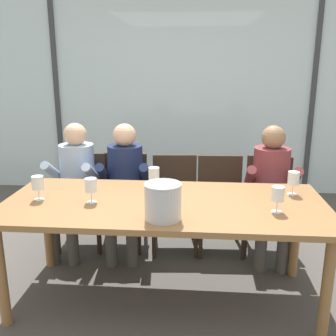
{
  "coord_description": "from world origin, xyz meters",
  "views": [
    {
      "loc": [
        0.23,
        -2.53,
        1.7
      ],
      "look_at": [
        0.0,
        0.35,
        0.92
      ],
      "focal_mm": 40.97,
      "sensor_mm": 36.0,
      "label": 1
    }
  ],
  "objects_px": {
    "chair_near_curtain": "(83,192)",
    "wine_glass_near_bucket": "(38,184)",
    "chair_center": "(175,195)",
    "person_maroon_top": "(271,184)",
    "dining_table": "(164,211)",
    "chair_near_window_right": "(268,197)",
    "wine_glass_by_right_taster": "(91,186)",
    "wine_glass_spare_empty": "(154,175)",
    "wine_glass_by_left_taster": "(278,195)",
    "ice_bucket_primary": "(163,201)",
    "chair_left_of_center": "(124,192)",
    "person_navy_polo": "(125,181)",
    "wine_glass_center_pour": "(293,179)",
    "chair_right_of_center": "(220,196)",
    "person_pale_blue_shirt": "(75,179)"
  },
  "relations": [
    {
      "from": "chair_near_window_right",
      "to": "wine_glass_near_bucket",
      "type": "height_order",
      "value": "wine_glass_near_bucket"
    },
    {
      "from": "chair_left_of_center",
      "to": "person_navy_polo",
      "type": "distance_m",
      "value": 0.25
    },
    {
      "from": "wine_glass_by_right_taster",
      "to": "wine_glass_spare_empty",
      "type": "bearing_deg",
      "value": 38.61
    },
    {
      "from": "person_maroon_top",
      "to": "wine_glass_by_right_taster",
      "type": "bearing_deg",
      "value": -145.84
    },
    {
      "from": "chair_right_of_center",
      "to": "wine_glass_by_right_taster",
      "type": "distance_m",
      "value": 1.41
    },
    {
      "from": "chair_right_of_center",
      "to": "wine_glass_center_pour",
      "type": "relative_size",
      "value": 4.98
    },
    {
      "from": "chair_center",
      "to": "chair_near_window_right",
      "type": "relative_size",
      "value": 1.0
    },
    {
      "from": "dining_table",
      "to": "chair_near_window_right",
      "type": "relative_size",
      "value": 2.62
    },
    {
      "from": "dining_table",
      "to": "chair_right_of_center",
      "type": "bearing_deg",
      "value": 63.83
    },
    {
      "from": "chair_near_window_right",
      "to": "chair_center",
      "type": "bearing_deg",
      "value": -171.98
    },
    {
      "from": "person_pale_blue_shirt",
      "to": "wine_glass_center_pour",
      "type": "xyz_separation_m",
      "value": [
        1.83,
        -0.54,
        0.21
      ]
    },
    {
      "from": "chair_center",
      "to": "person_maroon_top",
      "type": "height_order",
      "value": "person_maroon_top"
    },
    {
      "from": "chair_near_window_right",
      "to": "wine_glass_by_left_taster",
      "type": "relative_size",
      "value": 4.98
    },
    {
      "from": "person_navy_polo",
      "to": "person_maroon_top",
      "type": "height_order",
      "value": "same"
    },
    {
      "from": "person_navy_polo",
      "to": "ice_bucket_primary",
      "type": "distance_m",
      "value": 1.19
    },
    {
      "from": "wine_glass_spare_empty",
      "to": "wine_glass_by_right_taster",
      "type": "bearing_deg",
      "value": -141.39
    },
    {
      "from": "wine_glass_center_pour",
      "to": "wine_glass_spare_empty",
      "type": "height_order",
      "value": "same"
    },
    {
      "from": "dining_table",
      "to": "wine_glass_near_bucket",
      "type": "height_order",
      "value": "wine_glass_near_bucket"
    },
    {
      "from": "wine_glass_by_left_taster",
      "to": "wine_glass_by_right_taster",
      "type": "distance_m",
      "value": 1.26
    },
    {
      "from": "chair_right_of_center",
      "to": "wine_glass_center_pour",
      "type": "bearing_deg",
      "value": -57.07
    },
    {
      "from": "chair_left_of_center",
      "to": "chair_center",
      "type": "relative_size",
      "value": 1.0
    },
    {
      "from": "wine_glass_by_left_taster",
      "to": "wine_glass_center_pour",
      "type": "xyz_separation_m",
      "value": [
        0.18,
        0.37,
        0.0
      ]
    },
    {
      "from": "chair_center",
      "to": "ice_bucket_primary",
      "type": "height_order",
      "value": "ice_bucket_primary"
    },
    {
      "from": "dining_table",
      "to": "chair_near_curtain",
      "type": "bearing_deg",
      "value": 133.82
    },
    {
      "from": "chair_center",
      "to": "person_navy_polo",
      "type": "bearing_deg",
      "value": -167.37
    },
    {
      "from": "chair_near_curtain",
      "to": "chair_near_window_right",
      "type": "xyz_separation_m",
      "value": [
        1.76,
        0.02,
        0.0
      ]
    },
    {
      "from": "wine_glass_by_right_taster",
      "to": "ice_bucket_primary",
      "type": "bearing_deg",
      "value": -26.11
    },
    {
      "from": "chair_near_curtain",
      "to": "chair_right_of_center",
      "type": "height_order",
      "value": "same"
    },
    {
      "from": "person_navy_polo",
      "to": "wine_glass_by_left_taster",
      "type": "xyz_separation_m",
      "value": [
        1.18,
        -0.9,
        0.21
      ]
    },
    {
      "from": "wine_glass_spare_empty",
      "to": "dining_table",
      "type": "bearing_deg",
      "value": -69.23
    },
    {
      "from": "person_maroon_top",
      "to": "chair_near_window_right",
      "type": "bearing_deg",
      "value": 89.68
    },
    {
      "from": "chair_near_window_right",
      "to": "wine_glass_spare_empty",
      "type": "bearing_deg",
      "value": -139.79
    },
    {
      "from": "person_maroon_top",
      "to": "chair_near_curtain",
      "type": "bearing_deg",
      "value": 179.16
    },
    {
      "from": "chair_center",
      "to": "wine_glass_near_bucket",
      "type": "relative_size",
      "value": 4.98
    },
    {
      "from": "chair_near_curtain",
      "to": "wine_glass_near_bucket",
      "type": "height_order",
      "value": "wine_glass_near_bucket"
    },
    {
      "from": "wine_glass_near_bucket",
      "to": "wine_glass_center_pour",
      "type": "xyz_separation_m",
      "value": [
        1.83,
        0.26,
        0.0
      ]
    },
    {
      "from": "wine_glass_spare_empty",
      "to": "chair_left_of_center",
      "type": "bearing_deg",
      "value": 119.13
    },
    {
      "from": "chair_center",
      "to": "wine_glass_by_left_taster",
      "type": "bearing_deg",
      "value": -59.28
    },
    {
      "from": "chair_center",
      "to": "chair_near_curtain",
      "type": "bearing_deg",
      "value": 175.83
    },
    {
      "from": "person_maroon_top",
      "to": "wine_glass_center_pour",
      "type": "bearing_deg",
      "value": -80.93
    },
    {
      "from": "chair_center",
      "to": "person_pale_blue_shirt",
      "type": "distance_m",
      "value": 0.94
    },
    {
      "from": "wine_glass_center_pour",
      "to": "wine_glass_by_right_taster",
      "type": "relative_size",
      "value": 1.0
    },
    {
      "from": "chair_left_of_center",
      "to": "wine_glass_by_left_taster",
      "type": "height_order",
      "value": "wine_glass_by_left_taster"
    },
    {
      "from": "wine_glass_spare_empty",
      "to": "wine_glass_by_left_taster",
      "type": "bearing_deg",
      "value": -25.42
    },
    {
      "from": "person_maroon_top",
      "to": "wine_glass_by_right_taster",
      "type": "xyz_separation_m",
      "value": [
        -1.39,
        -0.82,
        0.21
      ]
    },
    {
      "from": "wine_glass_center_pour",
      "to": "wine_glass_by_right_taster",
      "type": "height_order",
      "value": "same"
    },
    {
      "from": "ice_bucket_primary",
      "to": "wine_glass_center_pour",
      "type": "height_order",
      "value": "ice_bucket_primary"
    },
    {
      "from": "chair_left_of_center",
      "to": "wine_glass_by_left_taster",
      "type": "relative_size",
      "value": 4.98
    },
    {
      "from": "chair_near_curtain",
      "to": "wine_glass_near_bucket",
      "type": "bearing_deg",
      "value": -96.17
    },
    {
      "from": "chair_near_window_right",
      "to": "wine_glass_center_pour",
      "type": "bearing_deg",
      "value": -79.62
    }
  ]
}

